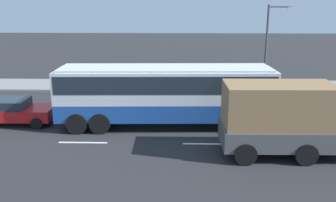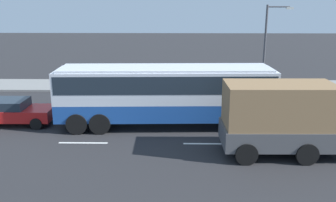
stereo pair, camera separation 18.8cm
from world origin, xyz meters
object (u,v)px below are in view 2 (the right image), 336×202
(car_red_compact, at_px, (10,111))
(pedestrian_near_curb, at_px, (227,72))
(coach_bus, at_px, (165,90))
(pedestrian_at_crossing, at_px, (190,74))
(street_lamp, at_px, (268,41))
(cargo_truck, at_px, (301,118))

(car_red_compact, bearing_deg, pedestrian_near_curb, 35.88)
(coach_bus, height_order, pedestrian_near_curb, coach_bus)
(pedestrian_at_crossing, height_order, street_lamp, street_lamp)
(cargo_truck, height_order, car_red_compact, cargo_truck)
(pedestrian_at_crossing, bearing_deg, street_lamp, -154.85)
(car_red_compact, height_order, pedestrian_near_curb, pedestrian_near_curb)
(coach_bus, height_order, street_lamp, street_lamp)
(coach_bus, height_order, car_red_compact, coach_bus)
(cargo_truck, relative_size, pedestrian_at_crossing, 4.43)
(pedestrian_near_curb, height_order, pedestrian_at_crossing, pedestrian_near_curb)
(pedestrian_at_crossing, distance_m, street_lamp, 6.41)
(pedestrian_near_curb, relative_size, street_lamp, 0.27)
(cargo_truck, height_order, pedestrian_near_curb, cargo_truck)
(coach_bus, relative_size, street_lamp, 1.86)
(coach_bus, distance_m, pedestrian_near_curb, 11.17)
(cargo_truck, distance_m, pedestrian_at_crossing, 13.78)
(car_red_compact, bearing_deg, coach_bus, -1.56)
(coach_bus, distance_m, pedestrian_at_crossing, 9.48)
(pedestrian_near_curb, bearing_deg, pedestrian_at_crossing, -37.63)
(coach_bus, relative_size, pedestrian_near_curb, 6.80)
(pedestrian_at_crossing, relative_size, street_lamp, 0.26)
(car_red_compact, xyz_separation_m, street_lamp, (16.07, 7.90, 3.06))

